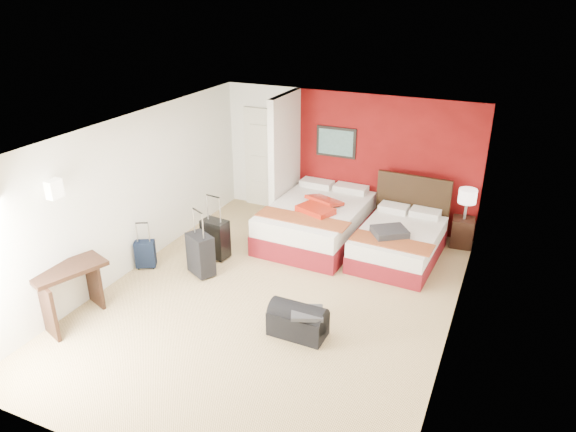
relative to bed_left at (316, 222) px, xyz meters
The scene contains 17 objects.
ground 2.15m from the bed_left, 85.76° to the right, with size 6.50×6.50×0.00m, color #D0B480.
room_walls 1.70m from the bed_left, 150.67° to the right, with size 5.02×6.52×2.50m.
red_accent_panel 1.70m from the bed_left, 50.75° to the left, with size 3.50×0.04×2.50m, color maroon.
partition_wall 1.34m from the bed_left, 149.81° to the left, with size 0.12×1.20×2.50m, color silver.
entry_door 2.04m from the bed_left, 145.85° to the left, with size 0.82×0.06×2.05m, color silver.
bed_left is the anchor object (origin of this frame).
bed_right 1.54m from the bed_left, ahead, with size 1.27×1.81×0.54m, color silver.
red_suitcase_open 0.41m from the bed_left, 45.00° to the right, with size 0.61×0.84×0.11m, color #B7220F.
jacket_bundle 1.52m from the bed_left, 16.66° to the right, with size 0.53×0.43×0.13m, color #323337.
nightstand 2.59m from the bed_left, 18.39° to the left, with size 0.37×0.37×0.52m, color black.
table_lamp 2.63m from the bed_left, 18.39° to the left, with size 0.31×0.31×0.55m, color silver.
suitcase_black 1.87m from the bed_left, 134.07° to the right, with size 0.44×0.27×0.66m, color black.
suitcase_charcoal 2.29m from the bed_left, 122.15° to the right, with size 0.45×0.28×0.67m, color black.
suitcase_navy 3.04m from the bed_left, 135.79° to the right, with size 0.32×0.19×0.44m, color black.
duffel_bag 2.90m from the bed_left, 73.56° to the right, with size 0.75×0.40×0.38m, color black.
jacket_draped 2.99m from the bed_left, 71.07° to the right, with size 0.41×0.35×0.05m, color #343438.
desk 4.30m from the bed_left, 120.16° to the right, with size 0.49×0.98×0.82m, color black.
Camera 1 is at (2.93, -6.07, 4.32)m, focal length 33.13 mm.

